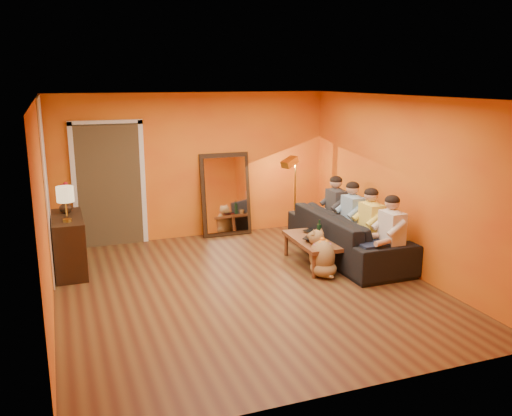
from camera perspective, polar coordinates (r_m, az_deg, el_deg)
name	(u,v)px	position (r m, az deg, el deg)	size (l,w,h in m)	color
room_shell	(236,191)	(7.57, -2.14, 1.78)	(5.00, 5.50, 2.60)	brown
white_accent	(46,185)	(8.56, -21.21, 2.23)	(0.02, 1.90, 2.58)	white
doorway_recess	(109,184)	(9.70, -15.25, 2.41)	(1.06, 0.30, 2.10)	#3F2D19
door_jamb_left	(74,188)	(9.55, -18.58, 2.01)	(0.08, 0.06, 2.20)	white
door_jamb_right	(143,183)	(9.65, -11.81, 2.54)	(0.08, 0.06, 2.20)	white
door_header	(105,123)	(9.44, -15.58, 8.66)	(1.22, 0.06, 0.08)	white
mirror_frame	(226,194)	(9.95, -3.22, 1.44)	(0.92, 0.06, 1.52)	black
mirror_glass	(226,195)	(9.91, -3.15, 1.39)	(0.78, 0.02, 1.36)	white
sideboard	(69,244)	(8.56, -19.08, -3.62)	(0.44, 1.18, 0.85)	black
table_lamp	(66,204)	(8.10, -19.38, 0.38)	(0.24, 0.24, 0.51)	beige
sofa	(348,235)	(8.87, 9.64, -2.82)	(1.00, 2.55, 0.74)	black
coffee_table	(314,252)	(8.50, 6.14, -4.58)	(0.62, 1.22, 0.42)	brown
floor_lamp	(295,198)	(9.87, 4.13, 1.09)	(0.30, 0.24, 1.44)	gold
dog	(322,253)	(8.02, 6.97, -4.70)	(0.38, 0.59, 0.69)	#A17849
person_far_left	(391,237)	(8.07, 14.06, -2.94)	(0.70, 0.44, 1.22)	beige
person_mid_left	(371,227)	(8.50, 11.98, -1.98)	(0.70, 0.44, 1.22)	#F2D950
person_mid_right	(352,219)	(8.96, 10.11, -1.11)	(0.70, 0.44, 1.22)	#7EA2C3
person_far_right	(336,211)	(9.42, 8.42, -0.32)	(0.70, 0.44, 1.22)	#2E2E33
fruit_bowl	(322,242)	(7.99, 6.99, -3.61)	(0.26, 0.26, 0.16)	#CF4994
wine_bottle	(319,230)	(8.37, 6.67, -2.26)	(0.07, 0.07, 0.31)	black
tumbler	(318,233)	(8.58, 6.55, -2.61)	(0.10, 0.10, 0.10)	#B27F3F
laptop	(315,231)	(8.81, 6.21, -2.40)	(0.36, 0.23, 0.03)	black
book_lower	(310,243)	(8.19, 5.68, -3.65)	(0.19, 0.26, 0.02)	black
book_mid	(310,241)	(8.19, 5.71, -3.48)	(0.17, 0.23, 0.02)	#AA131E
book_upper	(310,240)	(8.16, 5.72, -3.39)	(0.18, 0.25, 0.02)	black
vase	(66,206)	(8.67, -19.40, 0.16)	(0.19, 0.19, 0.20)	black
flowers	(64,190)	(8.62, -19.53, 1.84)	(0.17, 0.17, 0.48)	#AA131E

